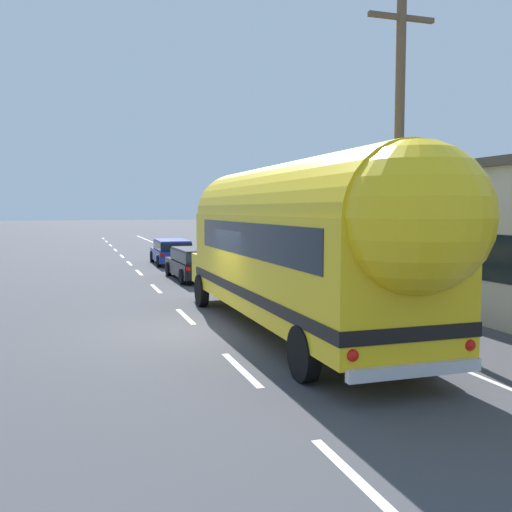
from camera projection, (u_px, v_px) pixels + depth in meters
ground_plane at (199, 330)px, 14.33m from camera, size 300.00×300.00×0.00m
lane_markings at (199, 272)px, 27.70m from camera, size 4.12×80.00×0.01m
utility_pole at (399, 153)px, 14.15m from camera, size 1.80×0.24×8.50m
painted_bus at (298, 241)px, 13.19m from camera, size 2.63×12.74×4.12m
car_lead at (195, 261)px, 24.41m from camera, size 1.93×4.65×1.37m
car_second at (171, 250)px, 31.25m from camera, size 1.99×4.60×1.37m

